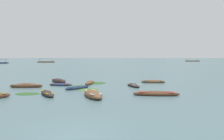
# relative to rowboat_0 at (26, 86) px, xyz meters

# --- Properties ---
(ground_plane) EXTENTS (6000.00, 6000.00, 0.00)m
(ground_plane) POSITION_rel_rowboat_0_xyz_m (8.86, 1484.53, -0.19)
(ground_plane) COLOR slate
(mountain_1) EXTENTS (1033.10, 1033.10, 318.07)m
(mountain_1) POSITION_rel_rowboat_0_xyz_m (-449.21, 2035.02, 158.85)
(mountain_1) COLOR slate
(mountain_1) RESTS_ON ground
(mountain_2) EXTENTS (800.19, 800.19, 294.01)m
(mountain_2) POSITION_rel_rowboat_0_xyz_m (289.97, 2129.14, 146.81)
(mountain_2) COLOR slate
(mountain_2) RESTS_ON ground
(rowboat_0) EXTENTS (3.84, 1.33, 0.60)m
(rowboat_0) POSITION_rel_rowboat_0_xyz_m (0.00, 0.00, 0.00)
(rowboat_0) COLOR brown
(rowboat_0) RESTS_ON ground
(rowboat_1) EXTENTS (2.65, 4.23, 0.70)m
(rowboat_1) POSITION_rel_rowboat_0_xyz_m (8.48, -5.83, 0.03)
(rowboat_1) COLOR brown
(rowboat_1) RESTS_ON ground
(rowboat_2) EXTENTS (4.30, 1.30, 0.51)m
(rowboat_2) POSITION_rel_rowboat_0_xyz_m (14.16, -4.85, -0.03)
(rowboat_2) COLOR brown
(rowboat_2) RESTS_ON ground
(rowboat_4) EXTENTS (1.20, 3.70, 0.47)m
(rowboat_4) POSITION_rel_rowboat_0_xyz_m (6.85, 3.65, -0.04)
(rowboat_4) COLOR brown
(rowboat_4) RESTS_ON ground
(rowboat_5) EXTENTS (1.88, 3.33, 0.46)m
(rowboat_5) POSITION_rel_rowboat_0_xyz_m (12.40, 1.32, -0.04)
(rowboat_5) COLOR #2D2826
(rowboat_5) RESTS_ON ground
(rowboat_6) EXTENTS (3.19, 3.36, 0.68)m
(rowboat_6) POSITION_rel_rowboat_0_xyz_m (2.32, 5.18, 0.02)
(rowboat_6) COLOR #2D2826
(rowboat_6) RESTS_ON ground
(rowboat_7) EXTENTS (2.75, 2.75, 0.46)m
(rowboat_7) POSITION_rel_rowboat_0_xyz_m (6.15, -1.08, -0.04)
(rowboat_7) COLOR navy
(rowboat_7) RESTS_ON ground
(rowboat_8) EXTENTS (2.56, 3.54, 0.52)m
(rowboat_8) POSITION_rel_rowboat_0_xyz_m (4.20, -5.19, -0.03)
(rowboat_8) COLOR #2D2826
(rowboat_8) RESTS_ON ground
(rowboat_10) EXTENTS (3.10, 1.34, 0.39)m
(rowboat_10) POSITION_rel_rowboat_0_xyz_m (3.56, 1.71, -0.06)
(rowboat_10) COLOR navy
(rowboat_10) RESTS_ON ground
(rowboat_11) EXTENTS (3.34, 1.14, 0.50)m
(rowboat_11) POSITION_rel_rowboat_0_xyz_m (15.31, 5.36, -0.03)
(rowboat_11) COLOR brown
(rowboat_11) RESTS_ON ground
(ferry_1) EXTENTS (11.35, 6.26, 2.54)m
(ferry_1) POSITION_rel_rowboat_0_xyz_m (-39.15, 122.43, 0.26)
(ferry_1) COLOR brown
(ferry_1) RESTS_ON ground
(ferry_2) EXTENTS (11.22, 5.11, 2.54)m
(ferry_2) POSITION_rel_rowboat_0_xyz_m (69.72, 163.83, 0.26)
(ferry_2) COLOR #4C3323
(ferry_2) RESTS_ON ground
(weed_patch_0) EXTENTS (3.38, 3.81, 0.14)m
(weed_patch_0) POSITION_rel_rowboat_0_xyz_m (7.58, 4.43, -0.19)
(weed_patch_0) COLOR #2D5628
(weed_patch_0) RESTS_ON ground
(weed_patch_1) EXTENTS (3.14, 3.18, 0.14)m
(weed_patch_1) POSITION_rel_rowboat_0_xyz_m (7.45, -1.57, -0.19)
(weed_patch_1) COLOR #477033
(weed_patch_1) RESTS_ON ground
(weed_patch_2) EXTENTS (3.00, 3.17, 0.14)m
(weed_patch_2) POSITION_rel_rowboat_0_xyz_m (5.73, 1.29, -0.19)
(weed_patch_2) COLOR #477033
(weed_patch_2) RESTS_ON ground
(weed_patch_3) EXTENTS (2.53, 2.04, 0.14)m
(weed_patch_3) POSITION_rel_rowboat_0_xyz_m (2.08, -4.57, -0.19)
(weed_patch_3) COLOR #2D5628
(weed_patch_3) RESTS_ON ground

